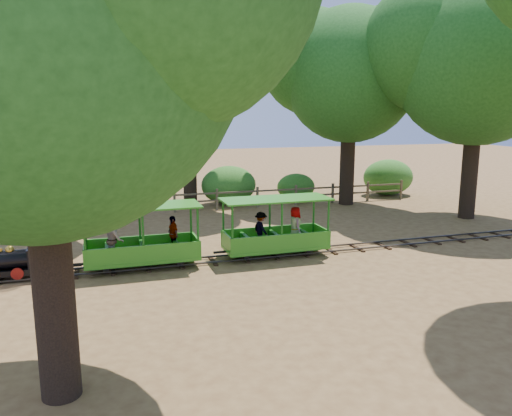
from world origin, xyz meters
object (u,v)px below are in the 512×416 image
object	(u,v)px
carriage_front	(140,243)
fence	(237,197)
locomotive	(12,226)
carriage_rear	(276,233)

from	to	relation	value
carriage_front	fence	distance (m)	9.57
locomotive	carriage_front	distance (m)	3.46
locomotive	carriage_front	world-z (taller)	locomotive
carriage_front	fence	bearing A→B (deg)	57.15
locomotive	fence	distance (m)	11.71
carriage_front	fence	size ratio (longest dim) A/B	0.19
carriage_front	locomotive	bearing A→B (deg)	178.05
carriage_front	carriage_rear	distance (m)	4.28
locomotive	carriage_front	size ratio (longest dim) A/B	0.77
locomotive	carriage_rear	bearing A→B (deg)	-0.57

